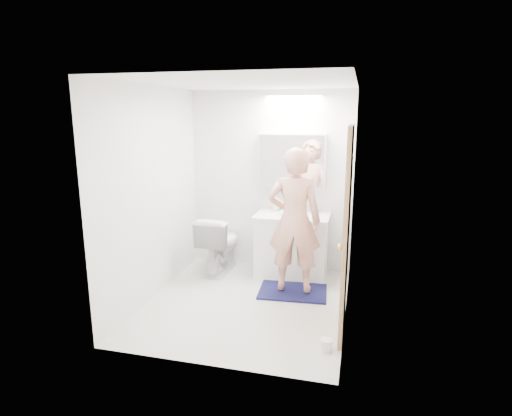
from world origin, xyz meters
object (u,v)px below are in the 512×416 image
(soap_bottle_a, at_px, (276,202))
(toothbrush_cup, at_px, (314,209))
(medicine_cabinet, at_px, (292,160))
(vanity_cabinet, at_px, (292,246))
(soap_bottle_b, at_px, (278,204))
(person, at_px, (294,221))
(toilet_paper_roll, at_px, (326,344))
(toilet, at_px, (220,244))

(soap_bottle_a, distance_m, toothbrush_cup, 0.51)
(toothbrush_cup, bearing_deg, medicine_cabinet, 170.76)
(vanity_cabinet, distance_m, soap_bottle_b, 0.60)
(person, bearing_deg, toilet_paper_roll, 109.10)
(medicine_cabinet, relative_size, toilet, 1.13)
(person, bearing_deg, medicine_cabinet, -81.82)
(toothbrush_cup, bearing_deg, toilet, -167.22)
(soap_bottle_a, bearing_deg, vanity_cabinet, -31.05)
(soap_bottle_a, xyz_separation_m, toilet_paper_roll, (0.86, -1.87, -0.89))
(medicine_cabinet, bearing_deg, soap_bottle_a, -162.93)
(medicine_cabinet, distance_m, toilet, 1.47)
(soap_bottle_a, bearing_deg, toilet, -159.53)
(person, xyz_separation_m, toothbrush_cup, (0.14, 0.73, -0.02))
(soap_bottle_b, xyz_separation_m, toilet_paper_roll, (0.83, -1.90, -0.86))
(soap_bottle_b, bearing_deg, vanity_cabinet, -38.32)
(toilet, distance_m, toilet_paper_roll, 2.27)
(medicine_cabinet, height_order, toilet_paper_roll, medicine_cabinet)
(vanity_cabinet, distance_m, soap_bottle_a, 0.62)
(vanity_cabinet, distance_m, toilet_paper_roll, 1.85)
(soap_bottle_b, height_order, toilet_paper_roll, soap_bottle_b)
(medicine_cabinet, height_order, toothbrush_cup, medicine_cabinet)
(toilet_paper_roll, bearing_deg, soap_bottle_a, 114.58)
(vanity_cabinet, height_order, soap_bottle_a, soap_bottle_a)
(medicine_cabinet, height_order, toilet, medicine_cabinet)
(medicine_cabinet, distance_m, soap_bottle_b, 0.62)
(toilet, height_order, toothbrush_cup, toothbrush_cup)
(vanity_cabinet, height_order, soap_bottle_b, soap_bottle_b)
(toilet, distance_m, soap_bottle_a, 0.94)
(medicine_cabinet, bearing_deg, toothbrush_cup, -9.24)
(vanity_cabinet, relative_size, medicine_cabinet, 1.02)
(toilet, bearing_deg, soap_bottle_b, -154.63)
(soap_bottle_a, distance_m, soap_bottle_b, 0.05)
(vanity_cabinet, height_order, toilet_paper_roll, vanity_cabinet)
(vanity_cabinet, xyz_separation_m, soap_bottle_a, (-0.25, 0.15, 0.55))
(toothbrush_cup, bearing_deg, toilet_paper_roll, -79.38)
(soap_bottle_b, bearing_deg, toilet_paper_roll, -66.30)
(soap_bottle_b, bearing_deg, toilet, -158.03)
(person, distance_m, toilet_paper_roll, 1.51)
(medicine_cabinet, relative_size, toilet_paper_roll, 8.00)
(person, bearing_deg, toilet, -26.90)
(toilet_paper_roll, bearing_deg, toilet, 134.29)
(toothbrush_cup, distance_m, toilet_paper_roll, 2.08)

